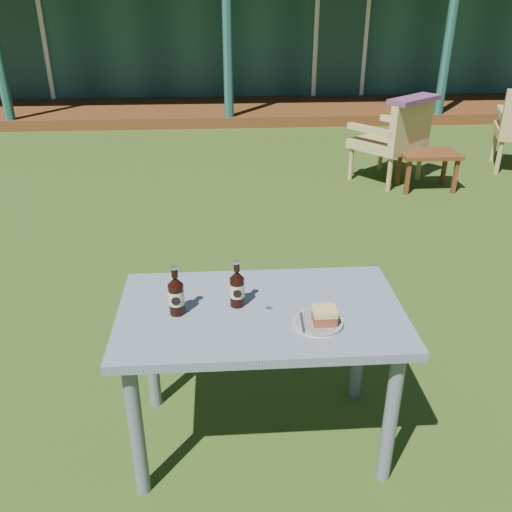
{
  "coord_description": "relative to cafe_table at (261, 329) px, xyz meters",
  "views": [
    {
      "loc": [
        -0.15,
        -3.53,
        1.94
      ],
      "look_at": [
        0.0,
        -1.3,
        0.82
      ],
      "focal_mm": 38.0,
      "sensor_mm": 36.0,
      "label": 1
    }
  ],
  "objects": [
    {
      "name": "cake_slice",
      "position": [
        0.24,
        -0.14,
        0.15
      ],
      "size": [
        0.09,
        0.09,
        0.06
      ],
      "color": "brown",
      "rests_on": "plate"
    },
    {
      "name": "bottle_cap",
      "position": [
        0.03,
        -0.01,
        0.11
      ],
      "size": [
        0.03,
        0.03,
        0.01
      ],
      "primitive_type": "cylinder",
      "color": "silver",
      "rests_on": "cafe_table"
    },
    {
      "name": "cafe_table",
      "position": [
        0.0,
        0.0,
        0.0
      ],
      "size": [
        1.2,
        0.7,
        0.72
      ],
      "color": "slate",
      "rests_on": "ground"
    },
    {
      "name": "ground",
      "position": [
        0.0,
        1.6,
        -0.62
      ],
      "size": [
        80.0,
        80.0,
        0.0
      ],
      "primitive_type": "plane",
      "color": "#334916"
    },
    {
      "name": "pavilion",
      "position": [
        -0.0,
        10.99,
        0.99
      ],
      "size": [
        15.8,
        8.3,
        3.45
      ],
      "color": "#1B4740",
      "rests_on": "ground"
    },
    {
      "name": "plate",
      "position": [
        0.22,
        -0.13,
        0.11
      ],
      "size": [
        0.2,
        0.2,
        0.01
      ],
      "color": "silver",
      "rests_on": "cafe_table"
    },
    {
      "name": "floral_throw",
      "position": [
        1.83,
        3.55,
        0.29
      ],
      "size": [
        0.65,
        0.58,
        0.05
      ],
      "primitive_type": "cube",
      "rotation": [
        0.0,
        0.0,
        3.81
      ],
      "color": "#5D3051",
      "rests_on": "armchair_left"
    },
    {
      "name": "fork",
      "position": [
        0.16,
        -0.14,
        0.12
      ],
      "size": [
        0.02,
        0.14,
        0.0
      ],
      "primitive_type": "cube",
      "rotation": [
        0.0,
        0.0,
        -0.05
      ],
      "color": "silver",
      "rests_on": "plate"
    },
    {
      "name": "armchair_left",
      "position": [
        1.71,
        3.69,
        -0.12
      ],
      "size": [
        0.89,
        0.89,
        0.89
      ],
      "color": "tan",
      "rests_on": "ground"
    },
    {
      "name": "cola_bottle_near",
      "position": [
        -0.1,
        0.04,
        0.19
      ],
      "size": [
        0.06,
        0.06,
        0.21
      ],
      "color": "black",
      "rests_on": "cafe_table"
    },
    {
      "name": "cola_bottle_far",
      "position": [
        -0.35,
        -0.01,
        0.19
      ],
      "size": [
        0.07,
        0.07,
        0.22
      ],
      "color": "black",
      "rests_on": "cafe_table"
    },
    {
      "name": "side_table",
      "position": [
        2.01,
        3.43,
        -0.28
      ],
      "size": [
        0.6,
        0.4,
        0.4
      ],
      "color": "#582F15",
      "rests_on": "ground"
    }
  ]
}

